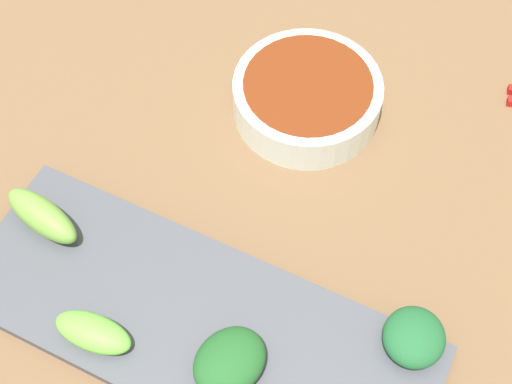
% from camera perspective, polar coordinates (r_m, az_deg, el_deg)
% --- Properties ---
extents(tabletop, '(2.10, 2.10, 0.02)m').
position_cam_1_polar(tabletop, '(0.67, 1.51, -1.56)').
color(tabletop, brown).
rests_on(tabletop, ground).
extents(sauce_bowl, '(0.14, 0.14, 0.04)m').
position_cam_1_polar(sauce_bowl, '(0.71, 3.99, 7.47)').
color(sauce_bowl, white).
rests_on(sauce_bowl, tabletop).
extents(serving_plate, '(0.15, 0.40, 0.01)m').
position_cam_1_polar(serving_plate, '(0.61, -4.67, -10.21)').
color(serving_plate, '#494A53').
rests_on(serving_plate, tabletop).
extents(broccoli_stalk_0, '(0.03, 0.07, 0.02)m').
position_cam_1_polar(broccoli_stalk_0, '(0.60, -12.54, -10.62)').
color(broccoli_stalk_0, '#6ABA41').
rests_on(broccoli_stalk_0, serving_plate).
extents(broccoli_leafy_1, '(0.07, 0.07, 0.03)m').
position_cam_1_polar(broccoli_leafy_1, '(0.58, -2.07, -13.03)').
color(broccoli_leafy_1, '#205725').
rests_on(broccoli_leafy_1, serving_plate).
extents(broccoli_leafy_2, '(0.06, 0.06, 0.03)m').
position_cam_1_polar(broccoli_leafy_2, '(0.60, 12.19, -10.98)').
color(broccoli_leafy_2, '#1F5B31').
rests_on(broccoli_leafy_2, serving_plate).
extents(broccoli_stalk_3, '(0.04, 0.08, 0.03)m').
position_cam_1_polar(broccoli_stalk_3, '(0.66, -16.29, -1.79)').
color(broccoli_stalk_3, '#71A341').
rests_on(broccoli_stalk_3, serving_plate).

